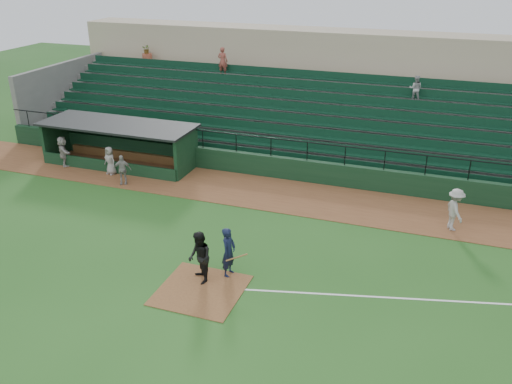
% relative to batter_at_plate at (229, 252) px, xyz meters
% --- Properties ---
extents(ground, '(90.00, 90.00, 0.00)m').
position_rel_batter_at_plate_xyz_m(ground, '(-0.58, -0.32, -0.99)').
color(ground, '#21521A').
rests_on(ground, ground).
extents(warning_track, '(40.00, 4.00, 0.03)m').
position_rel_batter_at_plate_xyz_m(warning_track, '(-0.58, 7.68, -0.97)').
color(warning_track, brown).
rests_on(warning_track, ground).
extents(home_plate_dirt, '(3.00, 3.00, 0.03)m').
position_rel_batter_at_plate_xyz_m(home_plate_dirt, '(-0.58, -1.32, -0.97)').
color(home_plate_dirt, brown).
rests_on(home_plate_dirt, ground).
extents(foul_line, '(17.49, 4.44, 0.01)m').
position_rel_batter_at_plate_xyz_m(foul_line, '(7.42, 0.88, -0.98)').
color(foul_line, white).
rests_on(foul_line, ground).
extents(stadium_structure, '(38.00, 13.08, 6.40)m').
position_rel_batter_at_plate_xyz_m(stadium_structure, '(-0.58, 16.14, 1.31)').
color(stadium_structure, black).
rests_on(stadium_structure, ground).
extents(dugout, '(8.90, 3.20, 2.42)m').
position_rel_batter_at_plate_xyz_m(dugout, '(-10.33, 9.24, 0.34)').
color(dugout, black).
rests_on(dugout, ground).
extents(batter_at_plate, '(1.06, 0.75, 1.98)m').
position_rel_batter_at_plate_xyz_m(batter_at_plate, '(0.00, 0.00, 0.00)').
color(batter_at_plate, black).
rests_on(batter_at_plate, ground).
extents(umpire, '(1.22, 1.25, 2.03)m').
position_rel_batter_at_plate_xyz_m(umpire, '(-0.83, -0.78, 0.03)').
color(umpire, black).
rests_on(umpire, ground).
extents(runner, '(1.17, 1.42, 1.92)m').
position_rel_batter_at_plate_xyz_m(runner, '(7.92, 6.68, 0.00)').
color(runner, '#A09B96').
rests_on(runner, warning_track).
extents(dugout_player_a, '(1.02, 0.74, 1.60)m').
position_rel_batter_at_plate_xyz_m(dugout_player_a, '(-8.58, 6.24, -0.16)').
color(dugout_player_a, '#99958F').
rests_on(dugout_player_a, warning_track).
extents(dugout_player_b, '(0.88, 0.70, 1.57)m').
position_rel_batter_at_plate_xyz_m(dugout_player_b, '(-9.96, 7.22, -0.17)').
color(dugout_player_b, gray).
rests_on(dugout_player_b, warning_track).
extents(dugout_player_c, '(1.55, 1.44, 1.73)m').
position_rel_batter_at_plate_xyz_m(dugout_player_c, '(-13.18, 7.43, -0.09)').
color(dugout_player_c, '#ABA5A0').
rests_on(dugout_player_c, warning_track).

